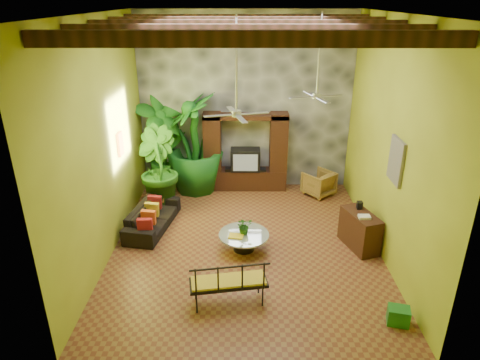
{
  "coord_description": "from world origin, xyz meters",
  "views": [
    {
      "loc": [
        -0.09,
        -8.52,
        5.31
      ],
      "look_at": [
        -0.14,
        0.2,
        1.53
      ],
      "focal_mm": 32.0,
      "sensor_mm": 36.0,
      "label": 1
    }
  ],
  "objects_px": {
    "tall_plant_a": "(163,142)",
    "tall_plant_b": "(157,168)",
    "ceiling_fan_front": "(237,103)",
    "iron_bench": "(228,281)",
    "wicker_armchair": "(319,183)",
    "green_bin": "(398,316)",
    "tall_plant_c": "(194,143)",
    "entertainment_center": "(245,158)",
    "ceiling_fan_back": "(317,87)",
    "coffee_table": "(244,239)",
    "sofa": "(152,217)",
    "side_console": "(360,230)"
  },
  "relations": [
    {
      "from": "entertainment_center",
      "to": "tall_plant_c",
      "type": "distance_m",
      "value": 1.53
    },
    {
      "from": "tall_plant_c",
      "to": "tall_plant_a",
      "type": "bearing_deg",
      "value": 172.83
    },
    {
      "from": "tall_plant_a",
      "to": "tall_plant_b",
      "type": "bearing_deg",
      "value": -88.23
    },
    {
      "from": "entertainment_center",
      "to": "green_bin",
      "type": "distance_m",
      "value": 6.37
    },
    {
      "from": "entertainment_center",
      "to": "sofa",
      "type": "relative_size",
      "value": 1.19
    },
    {
      "from": "tall_plant_c",
      "to": "iron_bench",
      "type": "relative_size",
      "value": 1.95
    },
    {
      "from": "ceiling_fan_front",
      "to": "wicker_armchair",
      "type": "distance_m",
      "value": 4.94
    },
    {
      "from": "iron_bench",
      "to": "entertainment_center",
      "type": "bearing_deg",
      "value": 76.98
    },
    {
      "from": "entertainment_center",
      "to": "tall_plant_a",
      "type": "bearing_deg",
      "value": 179.67
    },
    {
      "from": "ceiling_fan_front",
      "to": "tall_plant_a",
      "type": "xyz_separation_m",
      "value": [
        -2.18,
        3.55,
        -1.96
      ]
    },
    {
      "from": "tall_plant_a",
      "to": "side_console",
      "type": "distance_m",
      "value": 6.01
    },
    {
      "from": "ceiling_fan_back",
      "to": "coffee_table",
      "type": "relative_size",
      "value": 1.64
    },
    {
      "from": "sofa",
      "to": "wicker_armchair",
      "type": "distance_m",
      "value": 4.83
    },
    {
      "from": "side_console",
      "to": "green_bin",
      "type": "distance_m",
      "value": 2.52
    },
    {
      "from": "tall_plant_b",
      "to": "green_bin",
      "type": "xyz_separation_m",
      "value": [
        4.99,
        -4.54,
        -0.95
      ]
    },
    {
      "from": "ceiling_fan_front",
      "to": "tall_plant_a",
      "type": "relative_size",
      "value": 0.65
    },
    {
      "from": "entertainment_center",
      "to": "tall_plant_a",
      "type": "xyz_separation_m",
      "value": [
        -2.38,
        0.01,
        0.47
      ]
    },
    {
      "from": "entertainment_center",
      "to": "iron_bench",
      "type": "height_order",
      "value": "entertainment_center"
    },
    {
      "from": "tall_plant_b",
      "to": "tall_plant_c",
      "type": "distance_m",
      "value": 1.45
    },
    {
      "from": "ceiling_fan_back",
      "to": "side_console",
      "type": "height_order",
      "value": "ceiling_fan_back"
    },
    {
      "from": "ceiling_fan_back",
      "to": "sofa",
      "type": "xyz_separation_m",
      "value": [
        -3.9,
        -0.44,
        -3.11
      ]
    },
    {
      "from": "tall_plant_c",
      "to": "side_console",
      "type": "distance_m",
      "value": 5.2
    },
    {
      "from": "iron_bench",
      "to": "wicker_armchair",
      "type": "bearing_deg",
      "value": 53.91
    },
    {
      "from": "ceiling_fan_front",
      "to": "iron_bench",
      "type": "relative_size",
      "value": 1.25
    },
    {
      "from": "wicker_armchair",
      "to": "tall_plant_b",
      "type": "distance_m",
      "value": 4.58
    },
    {
      "from": "sofa",
      "to": "green_bin",
      "type": "height_order",
      "value": "sofa"
    },
    {
      "from": "ceiling_fan_back",
      "to": "sofa",
      "type": "height_order",
      "value": "ceiling_fan_back"
    },
    {
      "from": "sofa",
      "to": "tall_plant_b",
      "type": "xyz_separation_m",
      "value": [
        -0.04,
        1.18,
        0.81
      ]
    },
    {
      "from": "side_console",
      "to": "ceiling_fan_front",
      "type": "bearing_deg",
      "value": 168.23
    },
    {
      "from": "ceiling_fan_front",
      "to": "ceiling_fan_back",
      "type": "height_order",
      "value": "same"
    },
    {
      "from": "coffee_table",
      "to": "iron_bench",
      "type": "height_order",
      "value": "iron_bench"
    },
    {
      "from": "ceiling_fan_back",
      "to": "iron_bench",
      "type": "bearing_deg",
      "value": -120.1
    },
    {
      "from": "ceiling_fan_back",
      "to": "iron_bench",
      "type": "relative_size",
      "value": 1.25
    },
    {
      "from": "wicker_armchair",
      "to": "entertainment_center",
      "type": "bearing_deg",
      "value": -50.62
    },
    {
      "from": "ceiling_fan_front",
      "to": "coffee_table",
      "type": "relative_size",
      "value": 1.64
    },
    {
      "from": "ceiling_fan_front",
      "to": "wicker_armchair",
      "type": "relative_size",
      "value": 2.41
    },
    {
      "from": "ceiling_fan_front",
      "to": "tall_plant_a",
      "type": "height_order",
      "value": "ceiling_fan_front"
    },
    {
      "from": "sofa",
      "to": "tall_plant_b",
      "type": "distance_m",
      "value": 1.43
    },
    {
      "from": "ceiling_fan_front",
      "to": "tall_plant_c",
      "type": "distance_m",
      "value": 4.14
    },
    {
      "from": "wicker_armchair",
      "to": "coffee_table",
      "type": "bearing_deg",
      "value": 14.35
    },
    {
      "from": "coffee_table",
      "to": "iron_bench",
      "type": "distance_m",
      "value": 1.96
    },
    {
      "from": "sofa",
      "to": "ceiling_fan_front",
      "type": "bearing_deg",
      "value": -108.56
    },
    {
      "from": "coffee_table",
      "to": "tall_plant_c",
      "type": "bearing_deg",
      "value": 113.29
    },
    {
      "from": "ceiling_fan_back",
      "to": "side_console",
      "type": "xyz_separation_m",
      "value": [
        0.98,
        -1.29,
        -2.98
      ]
    },
    {
      "from": "sofa",
      "to": "wicker_armchair",
      "type": "bearing_deg",
      "value": -55.71
    },
    {
      "from": "tall_plant_a",
      "to": "wicker_armchair",
      "type": "bearing_deg",
      "value": -5.49
    },
    {
      "from": "wicker_armchair",
      "to": "green_bin",
      "type": "distance_m",
      "value": 5.35
    },
    {
      "from": "tall_plant_b",
      "to": "side_console",
      "type": "xyz_separation_m",
      "value": [
        4.92,
        -2.03,
        -0.68
      ]
    },
    {
      "from": "coffee_table",
      "to": "green_bin",
      "type": "height_order",
      "value": "coffee_table"
    },
    {
      "from": "iron_bench",
      "to": "green_bin",
      "type": "bearing_deg",
      "value": -18.06
    }
  ]
}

